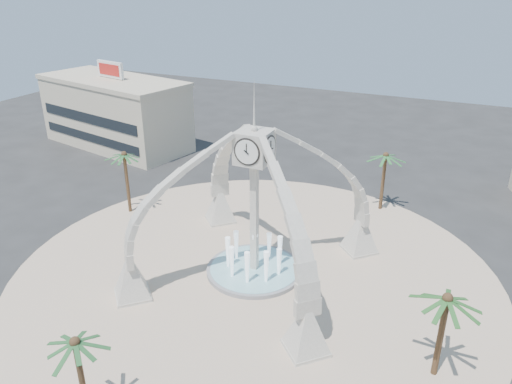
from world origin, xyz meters
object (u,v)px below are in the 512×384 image
at_px(clock_tower, 254,202).
at_px(palm_east, 447,299).
at_px(fountain, 254,269).
at_px(palm_south, 75,343).
at_px(palm_north, 386,156).
at_px(palm_west, 124,155).

distance_m(clock_tower, palm_east, 16.14).
relative_size(clock_tower, palm_east, 2.77).
bearing_deg(clock_tower, fountain, 90.00).
relative_size(palm_east, palm_south, 1.07).
relative_size(clock_tower, fountain, 2.24).
bearing_deg(fountain, clock_tower, -90.00).
height_order(fountain, palm_east, palm_east).
distance_m(palm_north, palm_south, 35.25).
bearing_deg(clock_tower, palm_north, 67.32).
distance_m(fountain, palm_west, 18.39).
height_order(palm_west, palm_north, palm_west).
bearing_deg(palm_north, palm_south, -105.03).
relative_size(palm_east, palm_west, 0.92).
xyz_separation_m(fountain, palm_south, (-2.20, -17.42, 5.01)).
height_order(fountain, palm_west, palm_west).
bearing_deg(palm_west, palm_north, 26.32).
bearing_deg(clock_tower, palm_south, -97.20).
bearing_deg(palm_north, palm_east, -69.99).
distance_m(palm_east, palm_west, 33.49).
height_order(fountain, palm_north, palm_north).
height_order(palm_east, palm_south, palm_east).
bearing_deg(palm_north, clock_tower, -112.68).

